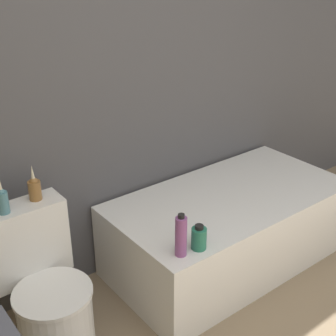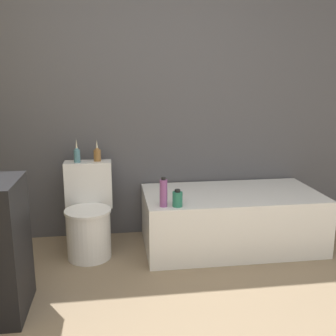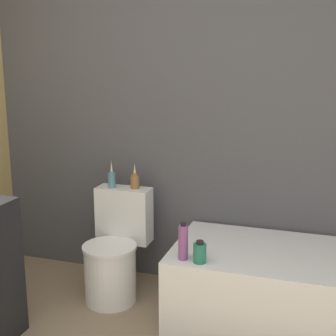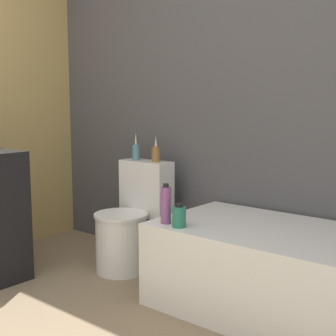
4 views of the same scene
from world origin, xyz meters
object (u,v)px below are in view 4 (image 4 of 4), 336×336
at_px(vase_gold, 136,151).
at_px(shampoo_bottle_short, 179,216).
at_px(shampoo_bottle_tall, 166,205).
at_px(bathtub, 290,275).
at_px(toilet, 130,224).
at_px(vase_silver, 156,153).

distance_m(vase_gold, shampoo_bottle_short, 0.95).
bearing_deg(shampoo_bottle_tall, vase_gold, 145.32).
xyz_separation_m(bathtub, shampoo_bottle_short, (-0.52, -0.30, 0.30)).
bearing_deg(vase_gold, shampoo_bottle_tall, -34.68).
bearing_deg(toilet, vase_silver, 66.04).
distance_m(shampoo_bottle_tall, shampoo_bottle_short, 0.12).
distance_m(toilet, vase_gold, 0.53).
xyz_separation_m(bathtub, vase_silver, (-1.13, 0.20, 0.57)).
xyz_separation_m(toilet, shampoo_bottle_tall, (0.59, -0.31, 0.27)).
distance_m(toilet, shampoo_bottle_tall, 0.71).
bearing_deg(bathtub, shampoo_bottle_tall, -155.24).
bearing_deg(bathtub, shampoo_bottle_short, -149.95).
xyz_separation_m(bathtub, vase_gold, (-1.29, 0.17, 0.57)).
bearing_deg(vase_silver, toilet, -113.96).
distance_m(bathtub, shampoo_bottle_short, 0.67).
relative_size(bathtub, vase_gold, 7.43).
height_order(shampoo_bottle_tall, shampoo_bottle_short, shampoo_bottle_tall).
xyz_separation_m(bathtub, toilet, (-1.21, 0.02, 0.07)).
bearing_deg(shampoo_bottle_tall, vase_silver, 135.55).
bearing_deg(toilet, shampoo_bottle_tall, -27.67).
height_order(toilet, shampoo_bottle_tall, toilet).
xyz_separation_m(vase_gold, shampoo_bottle_short, (0.77, -0.48, -0.27)).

